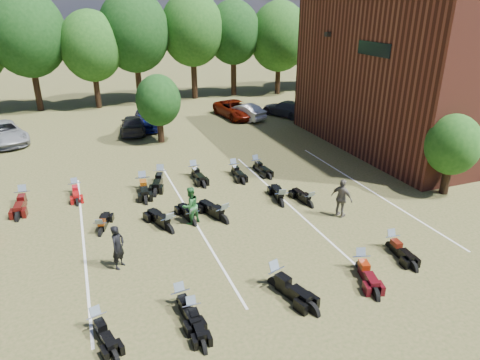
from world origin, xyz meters
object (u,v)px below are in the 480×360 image
person_green (190,206)px  person_grey (342,198)px  motorcycle_3 (192,318)px  motorcycle_14 (25,204)px  car_4 (147,119)px  person_black (118,247)px

person_green → person_grey: 7.19m
person_grey → motorcycle_3: person_grey is taller
motorcycle_3 → person_green: bearing=76.7°
person_green → person_grey: person_grey is taller
person_green → motorcycle_14: person_green is taller
car_4 → motorcycle_3: bearing=-90.0°
person_grey → motorcycle_3: 9.72m
person_green → motorcycle_14: (-7.48, 5.09, -0.91)m
car_4 → motorcycle_14: bearing=-118.9°
motorcycle_3 → person_black: bearing=117.2°
motorcycle_14 → person_green: bearing=-28.9°
car_4 → motorcycle_14: 14.54m
person_green → motorcycle_3: size_ratio=0.91×
car_4 → person_green: (-0.85, -16.98, 0.12)m
car_4 → motorcycle_14: car_4 is taller
car_4 → person_black: bearing=-96.5°
car_4 → person_grey: (6.07, -18.90, 0.17)m
person_black → motorcycle_14: size_ratio=0.73×
car_4 → person_black: size_ratio=2.56×
motorcycle_3 → motorcycle_14: 12.84m
person_green → person_black: bearing=13.5°
person_grey → person_green: bearing=49.2°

